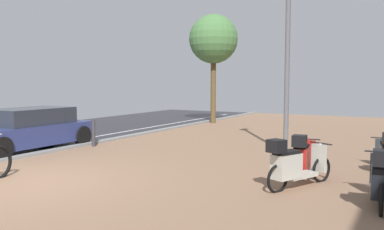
{
  "coord_description": "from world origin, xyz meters",
  "views": [
    {
      "loc": [
        6.85,
        -5.42,
        2.04
      ],
      "look_at": [
        2.07,
        3.22,
        1.24
      ],
      "focal_mm": 37.77,
      "sensor_mm": 36.0,
      "label": 1
    }
  ],
  "objects_px": {
    "bollard_far": "(93,133)",
    "scooter_near": "(303,156)",
    "street_tree": "(213,40)",
    "scooter_mid": "(293,165)",
    "lamp_post": "(288,43)",
    "parked_car_near": "(28,129)",
    "scooter_far": "(381,179)"
  },
  "relations": [
    {
      "from": "scooter_far",
      "to": "parked_car_near",
      "type": "distance_m",
      "value": 9.88
    },
    {
      "from": "bollard_far",
      "to": "scooter_near",
      "type": "bearing_deg",
      "value": -6.93
    },
    {
      "from": "parked_car_near",
      "to": "lamp_post",
      "type": "relative_size",
      "value": 0.7
    },
    {
      "from": "scooter_far",
      "to": "street_tree",
      "type": "height_order",
      "value": "street_tree"
    },
    {
      "from": "scooter_near",
      "to": "parked_car_near",
      "type": "height_order",
      "value": "parked_car_near"
    },
    {
      "from": "scooter_near",
      "to": "scooter_mid",
      "type": "bearing_deg",
      "value": -85.08
    },
    {
      "from": "parked_car_near",
      "to": "scooter_mid",
      "type": "bearing_deg",
      "value": -4.31
    },
    {
      "from": "scooter_mid",
      "to": "street_tree",
      "type": "height_order",
      "value": "street_tree"
    },
    {
      "from": "lamp_post",
      "to": "scooter_near",
      "type": "bearing_deg",
      "value": -66.85
    },
    {
      "from": "parked_car_near",
      "to": "lamp_post",
      "type": "distance_m",
      "value": 8.12
    },
    {
      "from": "street_tree",
      "to": "scooter_far",
      "type": "bearing_deg",
      "value": -52.64
    },
    {
      "from": "scooter_near",
      "to": "bollard_far",
      "type": "bearing_deg",
      "value": 173.07
    },
    {
      "from": "scooter_mid",
      "to": "scooter_near",
      "type": "bearing_deg",
      "value": 94.92
    },
    {
      "from": "parked_car_near",
      "to": "street_tree",
      "type": "distance_m",
      "value": 10.55
    },
    {
      "from": "scooter_far",
      "to": "lamp_post",
      "type": "distance_m",
      "value": 5.75
    },
    {
      "from": "scooter_near",
      "to": "lamp_post",
      "type": "height_order",
      "value": "lamp_post"
    },
    {
      "from": "scooter_far",
      "to": "street_tree",
      "type": "bearing_deg",
      "value": 127.36
    },
    {
      "from": "scooter_near",
      "to": "scooter_far",
      "type": "relative_size",
      "value": 0.97
    },
    {
      "from": "scooter_near",
      "to": "street_tree",
      "type": "distance_m",
      "value": 12.03
    },
    {
      "from": "scooter_near",
      "to": "parked_car_near",
      "type": "relative_size",
      "value": 0.44
    },
    {
      "from": "scooter_mid",
      "to": "parked_car_near",
      "type": "bearing_deg",
      "value": 175.69
    },
    {
      "from": "scooter_mid",
      "to": "parked_car_near",
      "type": "distance_m",
      "value": 8.28
    },
    {
      "from": "parked_car_near",
      "to": "lamp_post",
      "type": "xyz_separation_m",
      "value": [
        7.04,
        3.16,
        2.53
      ]
    },
    {
      "from": "parked_car_near",
      "to": "bollard_far",
      "type": "relative_size",
      "value": 4.57
    },
    {
      "from": "lamp_post",
      "to": "street_tree",
      "type": "xyz_separation_m",
      "value": [
        -5.58,
        6.68,
        0.98
      ]
    },
    {
      "from": "scooter_far",
      "to": "lamp_post",
      "type": "height_order",
      "value": "lamp_post"
    },
    {
      "from": "street_tree",
      "to": "scooter_mid",
      "type": "bearing_deg",
      "value": -57.0
    },
    {
      "from": "scooter_far",
      "to": "lamp_post",
      "type": "xyz_separation_m",
      "value": [
        -2.78,
        4.27,
        2.67
      ]
    },
    {
      "from": "scooter_far",
      "to": "bollard_far",
      "type": "relative_size",
      "value": 2.06
    },
    {
      "from": "scooter_mid",
      "to": "street_tree",
      "type": "bearing_deg",
      "value": 123.0
    },
    {
      "from": "street_tree",
      "to": "bollard_far",
      "type": "bearing_deg",
      "value": -90.71
    },
    {
      "from": "scooter_near",
      "to": "lamp_post",
      "type": "bearing_deg",
      "value": 113.15
    }
  ]
}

